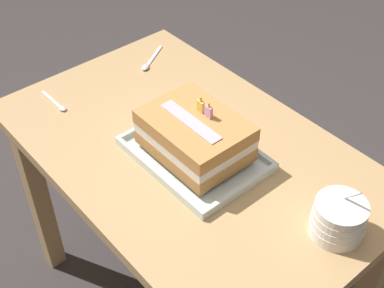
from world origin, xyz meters
TOP-DOWN VIEW (x-y plane):
  - dining_table at (0.00, 0.00)m, footprint 1.07×0.67m
  - foil_tray at (0.03, -0.01)m, footprint 0.35×0.26m
  - birthday_cake at (0.03, -0.01)m, footprint 0.26×0.20m
  - bowl_stack at (0.43, 0.07)m, footprint 0.12×0.12m
  - serving_spoon_near_tray at (-0.39, -0.17)m, footprint 0.13×0.02m
  - serving_spoon_by_bowls at (-0.39, 0.16)m, footprint 0.10×0.14m

SIDE VIEW (x-z plane):
  - dining_table at x=0.00m, z-range 0.25..0.99m
  - serving_spoon_near_tray at x=-0.39m, z-range 0.74..0.75m
  - serving_spoon_by_bowls at x=-0.39m, z-range 0.74..0.75m
  - foil_tray at x=0.03m, z-range 0.74..0.76m
  - bowl_stack at x=0.43m, z-range 0.72..0.86m
  - birthday_cake at x=0.03m, z-range 0.75..0.89m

